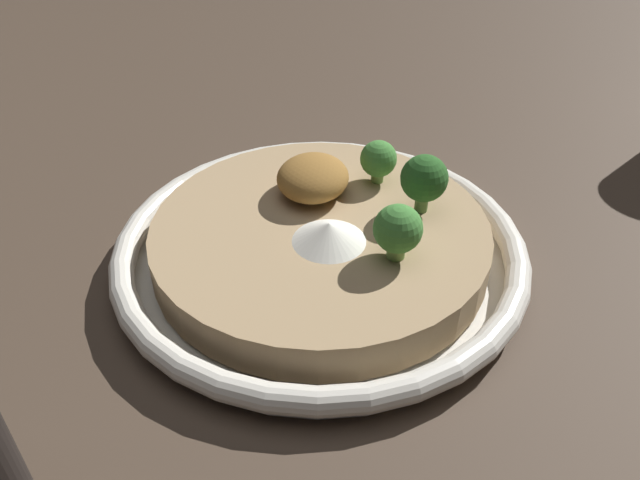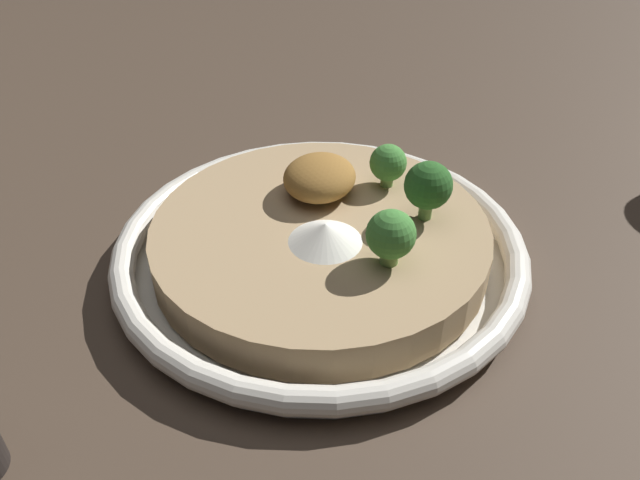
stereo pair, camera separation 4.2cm
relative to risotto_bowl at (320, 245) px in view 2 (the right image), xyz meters
The scene contains 7 objects.
ground_plane 0.02m from the risotto_bowl, ahead, with size 6.00×6.00×0.00m, color #47382B.
risotto_bowl is the anchor object (origin of this frame).
cheese_sprinkle 0.03m from the risotto_bowl, 29.01° to the left, with size 0.05×0.05×0.01m.
crispy_onion_garnish 0.05m from the risotto_bowl, 160.53° to the right, with size 0.06×0.05×0.03m.
broccoli_back_left 0.08m from the risotto_bowl, 115.04° to the left, with size 0.03×0.03×0.04m.
broccoli_left 0.08m from the risotto_bowl, 154.13° to the left, with size 0.03×0.03×0.03m.
broccoli_back_right 0.07m from the risotto_bowl, 65.29° to the left, with size 0.03×0.03×0.04m.
Camera 2 is at (0.32, 0.11, 0.28)m, focal length 35.00 mm.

